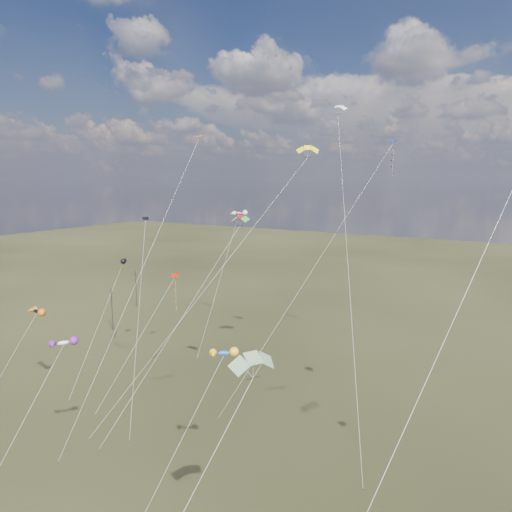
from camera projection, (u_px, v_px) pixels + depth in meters
The scene contains 16 objects.
ground at pixel (152, 497), 40.25m from camera, with size 400.00×400.00×0.00m, color black.
utility_pole_near at pixel (112, 309), 84.11m from camera, with size 1.40×0.20×8.00m.
utility_pole_far at pixel (136, 288), 100.01m from camera, with size 1.40×0.20×8.00m.
diamond_navy_tall at pixel (380, 176), 62.14m from camera, with size 13.18×25.12×33.02m.
diamond_black_mid at pixel (142, 272), 58.84m from camera, with size 11.37×15.44×22.56m.
diamond_red_low at pixel (172, 298), 57.01m from camera, with size 5.91×9.72×16.06m.
diamond_orange_center at pixel (161, 224), 49.89m from camera, with size 5.70×17.98×32.75m.
parafoil_yellow at pixel (307, 149), 55.93m from camera, with size 16.41×24.27×32.26m.
parafoil_blue_white at pixel (338, 109), 56.89m from camera, with size 11.93×20.11×37.24m.
parafoil_striped at pixel (253, 359), 27.24m from camera, with size 5.46×13.36×17.83m.
parafoil_tricolor at pixel (239, 218), 53.45m from camera, with size 8.44×16.85×23.90m.
novelty_black_orange at pixel (36, 311), 57.98m from camera, with size 4.37×7.15×11.68m.
novelty_orange_black at pixel (123, 261), 66.91m from camera, with size 3.65×13.65×16.36m.
novelty_white_purple at pixel (63, 344), 43.27m from camera, with size 1.89×11.15×12.83m.
novelty_redwhite_stripe at pixel (239, 214), 81.50m from camera, with size 3.65×16.11×22.31m.
novelty_blue_yellow at pixel (223, 354), 38.72m from camera, with size 3.30×11.57×13.58m.
Camera 1 is at (26.29, -26.47, 27.67)m, focal length 32.00 mm.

